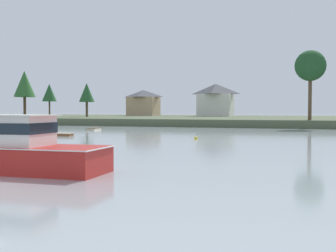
{
  "coord_description": "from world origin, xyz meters",
  "views": [
    {
      "loc": [
        13.47,
        -13.42,
        3.18
      ],
      "look_at": [
        1.23,
        22.6,
        1.68
      ],
      "focal_mm": 45.65,
      "sensor_mm": 36.0,
      "label": 1
    }
  ],
  "objects_px": {
    "mooring_buoy_yellow": "(196,138)",
    "cruiser_red": "(4,158)",
    "dinghy_cream": "(94,129)",
    "dinghy_wood": "(61,135)",
    "dinghy_teal": "(8,135)"
  },
  "relations": [
    {
      "from": "dinghy_wood",
      "to": "mooring_buoy_yellow",
      "type": "relative_size",
      "value": 6.52
    },
    {
      "from": "cruiser_red",
      "to": "mooring_buoy_yellow",
      "type": "xyz_separation_m",
      "value": [
        3.26,
        25.94,
        -0.59
      ]
    },
    {
      "from": "dinghy_teal",
      "to": "mooring_buoy_yellow",
      "type": "distance_m",
      "value": 21.96
    },
    {
      "from": "dinghy_wood",
      "to": "cruiser_red",
      "type": "relative_size",
      "value": 0.29
    },
    {
      "from": "dinghy_wood",
      "to": "dinghy_cream",
      "type": "bearing_deg",
      "value": 102.39
    },
    {
      "from": "mooring_buoy_yellow",
      "to": "dinghy_teal",
      "type": "bearing_deg",
      "value": -171.76
    },
    {
      "from": "dinghy_cream",
      "to": "cruiser_red",
      "type": "distance_m",
      "value": 42.71
    },
    {
      "from": "dinghy_wood",
      "to": "dinghy_teal",
      "type": "xyz_separation_m",
      "value": [
        -5.09,
        -3.15,
        0.01
      ]
    },
    {
      "from": "dinghy_teal",
      "to": "mooring_buoy_yellow",
      "type": "height_order",
      "value": "dinghy_teal"
    },
    {
      "from": "cruiser_red",
      "to": "mooring_buoy_yellow",
      "type": "relative_size",
      "value": 22.79
    },
    {
      "from": "dinghy_cream",
      "to": "dinghy_teal",
      "type": "distance_m",
      "value": 16.79
    },
    {
      "from": "mooring_buoy_yellow",
      "to": "cruiser_red",
      "type": "bearing_deg",
      "value": -97.15
    },
    {
      "from": "dinghy_cream",
      "to": "dinghy_wood",
      "type": "distance_m",
      "value": 13.83
    },
    {
      "from": "dinghy_teal",
      "to": "dinghy_wood",
      "type": "bearing_deg",
      "value": 31.78
    },
    {
      "from": "cruiser_red",
      "to": "dinghy_wood",
      "type": "bearing_deg",
      "value": 117.29
    }
  ]
}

